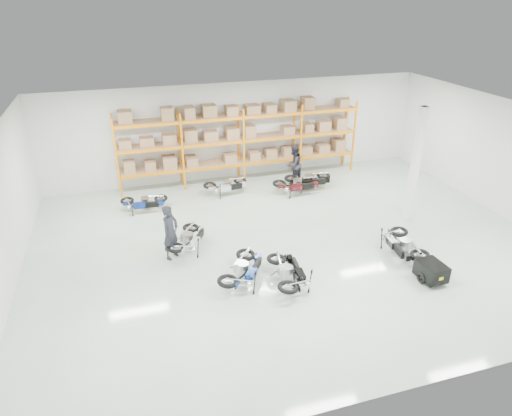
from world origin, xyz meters
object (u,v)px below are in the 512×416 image
object	(u,v)px
moto_silver_left	(189,236)
person_left	(170,232)
moto_touring_right	(403,241)
moto_back_a	(144,200)
person_back	(294,164)
moto_back_b	(227,183)
trailer	(431,271)
moto_blue_centre	(244,266)
moto_black_far_left	(289,269)
moto_back_d	(298,182)
moto_back_c	(309,177)

from	to	relation	value
moto_silver_left	person_left	size ratio (longest dim) A/B	0.91
moto_touring_right	moto_back_a	bearing A→B (deg)	151.06
person_left	person_back	distance (m)	8.00
moto_back_b	person_back	world-z (taller)	person_back
trailer	moto_back_b	size ratio (longest dim) A/B	0.87
moto_blue_centre	moto_black_far_left	world-z (taller)	moto_blue_centre
moto_black_far_left	moto_back_b	bearing A→B (deg)	-81.70
moto_touring_right	person_left	distance (m)	7.86
moto_back_a	moto_back_d	size ratio (longest dim) A/B	0.89
person_back	moto_back_c	bearing A→B (deg)	86.32
moto_touring_right	trailer	bearing A→B (deg)	-81.86
moto_back_b	person_back	xyz separation A→B (m)	(3.27, 0.28, 0.42)
trailer	moto_back_a	world-z (taller)	moto_back_a
moto_black_far_left	moto_back_b	distance (m)	7.32
moto_black_far_left	moto_touring_right	bearing A→B (deg)	-166.77
moto_blue_centre	person_back	distance (m)	8.28
person_back	moto_back_d	bearing A→B (deg)	44.68
moto_silver_left	moto_back_a	size ratio (longest dim) A/B	1.07
moto_blue_centre	moto_back_c	size ratio (longest dim) A/B	1.01
moto_silver_left	person_back	distance (m)	7.28
moto_blue_centre	moto_silver_left	bearing A→B (deg)	-26.51
moto_back_b	moto_touring_right	bearing A→B (deg)	-153.20
moto_black_far_left	person_back	bearing A→B (deg)	-105.26
moto_back_b	trailer	bearing A→B (deg)	-158.47
moto_touring_right	moto_back_b	distance (m)	8.17
moto_blue_centre	moto_touring_right	bearing A→B (deg)	-145.06
trailer	person_back	xyz separation A→B (m)	(-1.22, 8.71, 0.58)
moto_silver_left	moto_back_c	size ratio (longest dim) A/B	0.93
moto_silver_left	moto_back_d	size ratio (longest dim) A/B	0.95
moto_back_c	person_back	distance (m)	1.00
moto_touring_right	moto_back_a	distance (m)	10.21
moto_back_b	moto_black_far_left	bearing A→B (deg)	174.96
moto_black_far_left	moto_touring_right	distance (m)	4.33
moto_blue_centre	moto_back_a	size ratio (longest dim) A/B	1.15
moto_blue_centre	trailer	size ratio (longest dim) A/B	1.26
moto_black_far_left	person_left	world-z (taller)	person_left
moto_back_a	moto_back_c	xyz separation A→B (m)	(7.39, 0.15, 0.07)
trailer	person_left	xyz separation A→B (m)	(-7.53, 3.80, 0.59)
moto_blue_centre	person_back	xyz separation A→B (m)	(4.37, 7.03, 0.36)
moto_blue_centre	moto_back_c	xyz separation A→B (m)	(4.82, 6.22, -0.00)
moto_back_a	moto_back_c	world-z (taller)	moto_back_c
person_left	moto_back_a	bearing A→B (deg)	52.68
trailer	person_left	bearing A→B (deg)	150.83
trailer	moto_back_a	distance (m)	11.24
moto_back_a	moto_silver_left	bearing A→B (deg)	-153.83
moto_silver_left	moto_back_b	distance (m)	4.91
moto_touring_right	moto_back_a	world-z (taller)	moto_touring_right
moto_black_far_left	trailer	size ratio (longest dim) A/B	1.24
trailer	moto_back_d	distance (m)	7.70
moto_silver_left	moto_touring_right	bearing A→B (deg)	-170.56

